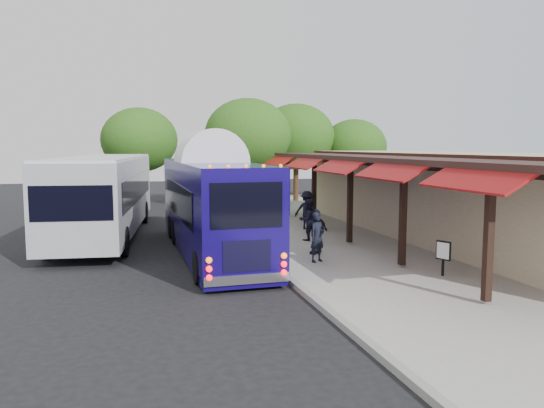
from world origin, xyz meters
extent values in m
plane|color=black|center=(0.00, 0.00, 0.00)|extent=(90.00, 90.00, 0.00)
cube|color=#9E9B93|center=(5.00, 4.00, 0.07)|extent=(10.00, 40.00, 0.15)
cube|color=gray|center=(0.05, 4.00, 0.07)|extent=(0.20, 40.00, 0.16)
cube|color=tan|center=(8.50, 4.00, 1.80)|extent=(5.00, 20.00, 3.60)
cube|color=black|center=(5.98, 4.00, 3.30)|extent=(0.06, 20.00, 0.60)
cube|color=#331E19|center=(4.90, 4.00, 3.40)|extent=(2.60, 20.00, 0.18)
cube|color=black|center=(3.78, -4.00, 1.80)|extent=(0.18, 0.18, 3.16)
cube|color=maroon|center=(3.35, -4.00, 3.15)|extent=(1.00, 3.20, 0.57)
cube|color=black|center=(3.78, 0.00, 1.80)|extent=(0.18, 0.18, 3.16)
cube|color=maroon|center=(3.35, 0.00, 3.15)|extent=(1.00, 3.20, 0.57)
cube|color=black|center=(3.78, 4.00, 1.80)|extent=(0.18, 0.18, 3.16)
cube|color=maroon|center=(3.35, 4.00, 3.15)|extent=(1.00, 3.20, 0.57)
cube|color=black|center=(3.78, 8.00, 1.80)|extent=(0.18, 0.18, 3.16)
cube|color=maroon|center=(3.35, 8.00, 3.15)|extent=(1.00, 3.20, 0.57)
cube|color=black|center=(3.78, 12.00, 1.80)|extent=(0.18, 0.18, 3.16)
cube|color=maroon|center=(3.35, 12.00, 3.15)|extent=(1.00, 3.20, 0.57)
sphere|color=teal|center=(4.20, -2.00, 2.88)|extent=(0.26, 0.26, 0.26)
sphere|color=teal|center=(4.20, 3.00, 2.88)|extent=(0.26, 0.26, 0.26)
sphere|color=teal|center=(4.20, 8.00, 2.88)|extent=(0.26, 0.26, 0.26)
cube|color=#13085D|center=(-1.45, 4.39, 1.86)|extent=(2.50, 11.07, 2.90)
cube|color=#13085D|center=(-1.45, 4.39, 0.28)|extent=(2.46, 10.96, 0.32)
ellipsoid|color=white|center=(-1.45, 4.39, 3.29)|extent=(2.50, 10.85, 0.52)
cube|color=black|center=(-1.45, -1.14, 2.35)|extent=(1.92, 0.06, 1.20)
cube|color=silver|center=(-1.45, -1.07, 0.39)|extent=(2.30, 0.20, 0.26)
sphere|color=#FF0C0C|center=(-2.46, -1.16, 0.63)|extent=(0.17, 0.17, 0.17)
sphere|color=#FF0C0C|center=(-0.44, -1.16, 0.63)|extent=(0.17, 0.17, 0.17)
cylinder|color=black|center=(-2.51, 0.20, 0.48)|extent=(0.29, 0.96, 0.96)
cylinder|color=black|center=(-0.39, 0.20, 0.48)|extent=(0.29, 0.96, 0.96)
cylinder|color=black|center=(-2.51, 7.92, 0.48)|extent=(0.29, 0.96, 0.96)
cylinder|color=black|center=(-0.39, 7.92, 0.48)|extent=(0.29, 0.96, 0.96)
cube|color=#999CA2|center=(-5.27, 9.21, 1.86)|extent=(4.25, 13.02, 2.95)
cube|color=black|center=(-6.67, 9.21, 2.11)|extent=(1.30, 10.80, 1.11)
cube|color=black|center=(-3.87, 9.21, 2.11)|extent=(1.30, 10.80, 1.11)
cube|color=silver|center=(-5.27, 9.21, 3.38)|extent=(4.17, 12.76, 0.11)
cylinder|color=black|center=(-6.55, 4.73, 0.53)|extent=(0.43, 1.10, 1.07)
cylinder|color=black|center=(-4.00, 4.73, 0.53)|extent=(0.43, 1.10, 1.07)
cylinder|color=black|center=(-6.55, 13.04, 0.53)|extent=(0.43, 1.10, 1.07)
cylinder|color=black|center=(-4.00, 13.04, 0.53)|extent=(0.43, 1.10, 1.07)
imported|color=black|center=(1.52, 1.39, 0.96)|extent=(0.70, 0.61, 1.61)
imported|color=black|center=(2.52, 5.18, 0.97)|extent=(0.92, 0.79, 1.64)
imported|color=black|center=(1.92, 2.53, 0.94)|extent=(1.00, 0.72, 1.57)
imported|color=black|center=(3.40, 7.87, 1.01)|extent=(1.28, 1.11, 1.72)
cube|color=black|center=(4.35, -1.33, 0.66)|extent=(0.07, 0.07, 1.02)
cube|color=black|center=(4.35, -1.33, 0.90)|extent=(0.23, 0.44, 0.56)
cube|color=white|center=(4.33, -1.33, 0.90)|extent=(0.17, 0.36, 0.47)
cylinder|color=#382314|center=(2.80, 17.17, 1.52)|extent=(0.36, 0.36, 3.05)
ellipsoid|color=#265415|center=(2.80, 17.17, 4.51)|extent=(5.27, 5.27, 4.48)
cylinder|color=#382314|center=(6.76, 19.90, 1.52)|extent=(0.36, 0.36, 3.03)
ellipsoid|color=#265415|center=(6.76, 19.90, 4.48)|extent=(5.24, 5.24, 4.45)
cylinder|color=#382314|center=(10.82, 19.46, 1.29)|extent=(0.36, 0.36, 2.58)
ellipsoid|color=#265415|center=(10.82, 19.46, 3.81)|extent=(4.46, 4.46, 3.79)
cylinder|color=#382314|center=(-3.47, 21.77, 1.44)|extent=(0.36, 0.36, 2.89)
ellipsoid|color=#265415|center=(-3.47, 21.77, 4.27)|extent=(4.99, 4.99, 4.24)
camera|label=1|loc=(-4.34, -14.44, 3.88)|focal=35.00mm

